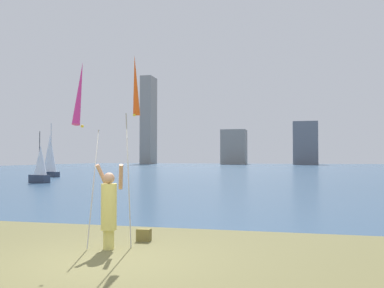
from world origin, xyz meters
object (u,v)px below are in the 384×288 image
at_px(kite_flag_left, 80,97).
at_px(sailboat_1, 40,165).
at_px(sailboat_3, 50,155).
at_px(bag, 144,235).
at_px(kite_flag_right, 135,90).
at_px(person, 109,207).

height_order(kite_flag_left, sailboat_1, sailboat_1).
xyz_separation_m(sailboat_1, sailboat_3, (-4.77, 8.93, 0.78)).
relative_size(bag, sailboat_3, 0.06).
xyz_separation_m(kite_flag_right, bag, (0.02, 0.54, -3.26)).
height_order(kite_flag_left, sailboat_3, sailboat_3).
bearing_deg(sailboat_3, bag, -54.50).
bearing_deg(sailboat_3, kite_flag_left, -57.03).
xyz_separation_m(kite_flag_left, sailboat_3, (-19.06, 29.37, -1.00)).
bearing_deg(kite_flag_left, person, 52.68).
bearing_deg(person, kite_flag_right, 35.78).
bearing_deg(sailboat_1, sailboat_3, 118.12).
relative_size(kite_flag_right, sailboat_3, 0.79).
xyz_separation_m(bag, sailboat_3, (-19.88, 27.87, 1.99)).
bearing_deg(kite_flag_right, bag, 88.24).
height_order(kite_flag_left, bag, kite_flag_left).
height_order(kite_flag_right, sailboat_1, kite_flag_right).
bearing_deg(bag, sailboat_1, 128.58).
bearing_deg(bag, kite_flag_right, -91.76).
relative_size(kite_flag_right, sailboat_1, 1.07).
bearing_deg(bag, person, -113.33).
relative_size(kite_flag_left, sailboat_1, 0.99).
xyz_separation_m(person, bag, (0.42, 0.97, -0.74)).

